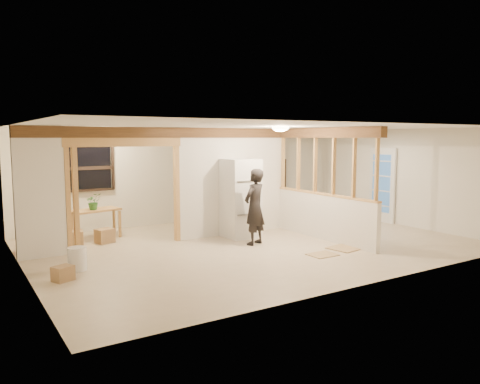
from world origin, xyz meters
TOP-DOWN VIEW (x-y plane):
  - floor at (0.00, 0.00)m, footprint 9.00×6.50m
  - ceiling at (0.00, 0.00)m, footprint 9.00×6.50m
  - wall_back at (0.00, 3.25)m, footprint 9.00×0.01m
  - wall_front at (0.00, -3.25)m, footprint 9.00×0.01m
  - wall_left at (-4.50, 0.00)m, footprint 0.01×6.50m
  - wall_right at (4.50, 0.00)m, footprint 0.01×6.50m
  - partition_left_stub at (-4.05, 1.20)m, footprint 0.90×0.12m
  - partition_center at (0.20, 1.20)m, footprint 2.80×0.12m
  - doorway_frame at (-2.40, 1.20)m, footprint 2.46×0.14m
  - header_beam_back at (-1.00, 1.20)m, footprint 7.00×0.18m
  - header_beam_right at (1.60, -0.40)m, footprint 0.18×3.30m
  - pony_wall at (1.60, -0.40)m, footprint 0.12×3.20m
  - stud_partition at (1.60, -0.40)m, footprint 0.14×3.20m
  - window_back at (-2.60, 3.17)m, footprint 1.12×0.10m
  - french_door at (4.42, 0.40)m, footprint 0.12×0.86m
  - ceiling_dome_main at (0.30, -0.50)m, footprint 0.36×0.36m
  - ceiling_dome_util at (-2.50, 2.30)m, footprint 0.32×0.32m
  - hanging_bulb at (-2.00, 1.60)m, footprint 0.07×0.07m
  - refrigerator at (0.15, 0.78)m, footprint 0.74×0.72m
  - woman at (-0.01, -0.02)m, footprint 0.70×0.60m
  - work_table at (-2.70, 2.44)m, footprint 1.14×0.73m
  - potted_plant at (-2.76, 2.36)m, footprint 0.35×0.31m
  - shop_vac at (-4.20, 1.85)m, footprint 0.48×0.48m
  - bookshelf at (2.69, 3.04)m, footprint 0.82×0.27m
  - bucket at (-3.69, -0.05)m, footprint 0.42×0.42m
  - box_util_a at (-2.68, 1.85)m, footprint 0.42×0.39m
  - box_util_b at (-3.32, 1.85)m, footprint 0.39×0.39m
  - box_front at (-4.03, -0.54)m, footprint 0.37×0.34m
  - floor_panel_near at (1.32, -1.35)m, footprint 0.64×0.64m
  - floor_panel_far at (0.60, -1.50)m, footprint 0.54×0.43m

SIDE VIEW (x-z plane):
  - floor at x=0.00m, z-range -0.01..0.00m
  - floor_panel_far at x=0.60m, z-range 0.00..0.02m
  - floor_panel_near at x=1.32m, z-range 0.00..0.02m
  - box_front at x=-4.03m, z-range 0.00..0.24m
  - box_util_a at x=-2.68m, z-range 0.00..0.30m
  - box_util_b at x=-3.32m, z-range 0.00..0.32m
  - bucket at x=-3.69m, z-range 0.00..0.40m
  - shop_vac at x=-4.20m, z-range 0.00..0.61m
  - work_table at x=-2.70m, z-range 0.00..0.66m
  - pony_wall at x=1.60m, z-range 0.00..1.00m
  - woman at x=-0.01m, z-range 0.00..1.62m
  - bookshelf at x=2.69m, z-range 0.00..1.64m
  - potted_plant at x=-2.76m, z-range 0.66..1.03m
  - refrigerator at x=0.15m, z-range 0.00..1.79m
  - french_door at x=4.42m, z-range 0.00..2.00m
  - doorway_frame at x=-2.40m, z-range 0.00..2.20m
  - wall_back at x=0.00m, z-range 0.00..2.50m
  - wall_front at x=0.00m, z-range 0.00..2.50m
  - wall_left at x=-4.50m, z-range 0.00..2.50m
  - wall_right at x=4.50m, z-range 0.00..2.50m
  - partition_left_stub at x=-4.05m, z-range 0.00..2.50m
  - partition_center at x=0.20m, z-range 0.00..2.50m
  - window_back at x=-2.60m, z-range 1.00..2.10m
  - stud_partition at x=1.60m, z-range 1.00..2.32m
  - hanging_bulb at x=-2.00m, z-range 2.15..2.22m
  - header_beam_back at x=-1.00m, z-range 2.27..2.49m
  - header_beam_right at x=1.60m, z-range 2.27..2.49m
  - ceiling_dome_main at x=0.30m, z-range 2.40..2.56m
  - ceiling_dome_util at x=-2.50m, z-range 2.41..2.55m
  - ceiling at x=0.00m, z-range 2.50..2.50m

